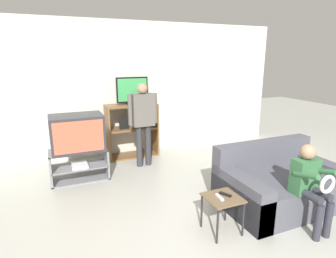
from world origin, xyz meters
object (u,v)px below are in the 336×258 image
remote_control_white (220,197)px  person_standing_adult (143,117)px  television_main (77,133)px  television_flat (132,91)px  tv_stand (79,165)px  couch (279,185)px  snack_table (223,202)px  media_shelf (132,130)px  person_seated_child (310,181)px  remote_control_black (225,194)px

remote_control_white → person_standing_adult: size_ratio=0.10×
television_main → television_flat: 1.42m
tv_stand → couch: (2.37, -1.86, 0.02)m
television_main → couch: (2.37, -1.87, -0.51)m
television_main → person_standing_adult: size_ratio=0.54×
tv_stand → person_standing_adult: person_standing_adult is taller
television_flat → person_standing_adult: size_ratio=0.41×
tv_stand → remote_control_white: tv_stand is taller
snack_table → person_standing_adult: person_standing_adult is taller
media_shelf → person_standing_adult: 0.67m
snack_table → couch: size_ratio=0.27×
media_shelf → remote_control_white: 2.83m
tv_stand → television_flat: television_flat is taller
person_standing_adult → media_shelf: bearing=95.4°
snack_table → remote_control_white: size_ratio=2.96×
tv_stand → person_standing_adult: (1.14, 0.16, 0.65)m
remote_control_white → person_standing_adult: person_standing_adult is taller
tv_stand → couch: 3.01m
person_seated_child → media_shelf: bearing=110.3°
snack_table → remote_control_white: (-0.05, -0.00, 0.08)m
television_main → remote_control_black: (1.36, -2.08, -0.34)m
television_flat → remote_control_white: television_flat is taller
tv_stand → television_main: bearing=62.2°
media_shelf → remote_control_white: (0.18, -2.82, -0.10)m
television_flat → person_standing_adult: (0.02, -0.56, -0.39)m
snack_table → remote_control_black: 0.09m
remote_control_black → person_seated_child: person_seated_child is taller
snack_table → person_seated_child: person_seated_child is taller
remote_control_white → couch: size_ratio=0.09×
television_flat → television_main: bearing=-147.7°
media_shelf → remote_control_black: (0.28, -2.79, -0.10)m
remote_control_white → television_main: bearing=125.5°
couch → snack_table: bearing=-167.4°
snack_table → remote_control_black: size_ratio=2.96×
media_shelf → remote_control_white: size_ratio=7.24×
couch → person_seated_child: (-0.13, -0.56, 0.32)m
television_flat → snack_table: (0.19, -2.81, -0.93)m
television_flat → remote_control_black: television_flat is taller
remote_control_white → tv_stand: bearing=125.9°
tv_stand → television_flat: bearing=32.7°
tv_stand → remote_control_black: tv_stand is taller
snack_table → remote_control_black: (0.05, 0.03, 0.08)m
television_main → person_standing_adult: 1.15m
media_shelf → person_seated_child: media_shelf is taller
person_standing_adult → couch: bearing=-58.6°
media_shelf → couch: 2.89m
snack_table → person_seated_child: (0.93, -0.32, 0.22)m
media_shelf → couch: size_ratio=0.67×
television_flat → couch: size_ratio=0.39×
television_main → remote_control_white: bearing=-59.1°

